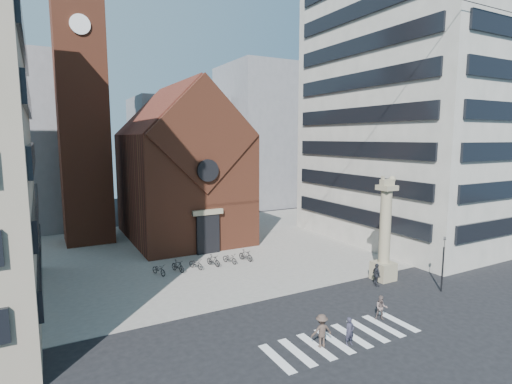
% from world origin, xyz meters
% --- Properties ---
extents(ground, '(120.00, 120.00, 0.00)m').
position_xyz_m(ground, '(0.00, 0.00, 0.00)').
color(ground, black).
rests_on(ground, ground).
extents(piazza, '(46.00, 30.00, 0.05)m').
position_xyz_m(piazza, '(0.00, 19.00, 0.03)').
color(piazza, '#9C968D').
rests_on(piazza, ground).
extents(zebra_crossing, '(10.20, 3.20, 0.01)m').
position_xyz_m(zebra_crossing, '(0.55, -3.00, 0.01)').
color(zebra_crossing, white).
rests_on(zebra_crossing, ground).
extents(church, '(12.00, 16.65, 18.00)m').
position_xyz_m(church, '(0.00, 25.04, 7.98)').
color(church, brown).
rests_on(church, ground).
extents(campanile, '(5.50, 5.50, 31.20)m').
position_xyz_m(campanile, '(-10.00, 28.00, 15.74)').
color(campanile, brown).
rests_on(campanile, ground).
extents(building_right, '(18.00, 22.00, 32.00)m').
position_xyz_m(building_right, '(24.00, 12.00, 16.00)').
color(building_right, beige).
rests_on(building_right, ground).
extents(bg_block_mid, '(14.00, 12.00, 18.00)m').
position_xyz_m(bg_block_mid, '(6.00, 45.00, 9.00)').
color(bg_block_mid, gray).
rests_on(bg_block_mid, ground).
extents(bg_block_right, '(16.00, 14.00, 24.00)m').
position_xyz_m(bg_block_right, '(22.00, 42.00, 12.00)').
color(bg_block_right, gray).
rests_on(bg_block_right, ground).
extents(lion_column, '(1.63, 1.60, 8.68)m').
position_xyz_m(lion_column, '(10.01, 3.00, 3.46)').
color(lion_column, gray).
rests_on(lion_column, ground).
extents(traffic_light, '(0.13, 0.16, 4.30)m').
position_xyz_m(traffic_light, '(12.00, -1.00, 2.29)').
color(traffic_light, black).
rests_on(traffic_light, ground).
extents(pedestrian_0, '(0.60, 0.40, 1.63)m').
position_xyz_m(pedestrian_0, '(0.37, -3.76, 0.81)').
color(pedestrian_0, '#2C2A3B').
rests_on(pedestrian_0, ground).
extents(pedestrian_1, '(1.00, 0.96, 1.62)m').
position_xyz_m(pedestrian_1, '(4.31, -2.31, 0.81)').
color(pedestrian_1, '#645450').
rests_on(pedestrian_1, ground).
extents(pedestrian_2, '(0.74, 1.17, 1.86)m').
position_xyz_m(pedestrian_2, '(8.39, 2.15, 0.93)').
color(pedestrian_2, '#24262C').
rests_on(pedestrian_2, ground).
extents(pedestrian_3, '(1.35, 0.93, 1.91)m').
position_xyz_m(pedestrian_3, '(-1.16, -3.16, 0.96)').
color(pedestrian_3, '#46362E').
rests_on(pedestrian_3, ground).
extents(scooter_0, '(1.20, 1.88, 0.93)m').
position_xyz_m(scooter_0, '(-6.08, 12.90, 0.52)').
color(scooter_0, black).
rests_on(scooter_0, piazza).
extents(scooter_1, '(1.06, 1.78, 1.03)m').
position_xyz_m(scooter_1, '(-4.42, 12.90, 0.57)').
color(scooter_1, black).
rests_on(scooter_1, piazza).
extents(scooter_2, '(1.20, 1.88, 0.93)m').
position_xyz_m(scooter_2, '(-2.75, 12.90, 0.52)').
color(scooter_2, black).
rests_on(scooter_2, piazza).
extents(scooter_3, '(1.06, 1.78, 1.03)m').
position_xyz_m(scooter_3, '(-1.09, 12.90, 0.57)').
color(scooter_3, black).
rests_on(scooter_3, piazza).
extents(scooter_4, '(1.20, 1.88, 0.93)m').
position_xyz_m(scooter_4, '(0.58, 12.90, 0.52)').
color(scooter_4, black).
rests_on(scooter_4, piazza).
extents(scooter_5, '(1.06, 1.78, 1.03)m').
position_xyz_m(scooter_5, '(2.25, 12.90, 0.57)').
color(scooter_5, black).
rests_on(scooter_5, piazza).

